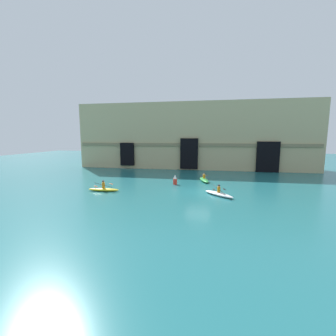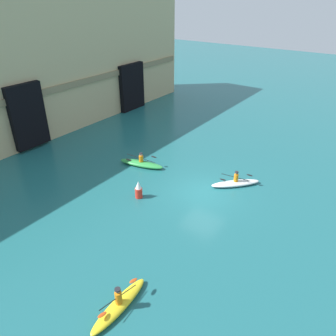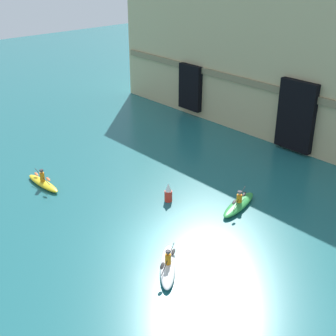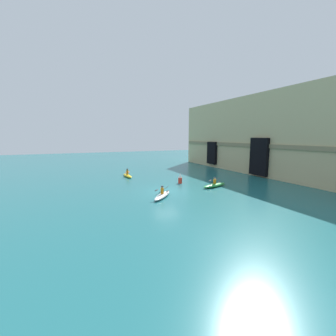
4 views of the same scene
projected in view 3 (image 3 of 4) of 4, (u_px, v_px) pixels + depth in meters
ground_plane at (161, 241)px, 24.37m from camera, size 120.00×120.00×0.00m
cliff_bluff at (329, 71)px, 33.88m from camera, size 40.82×5.88×11.44m
kayak_white at (168, 266)px, 22.16m from camera, size 2.95×2.84×1.08m
kayak_yellow at (43, 183)px, 29.86m from camera, size 3.32×0.81×1.13m
kayak_green at (239, 204)px, 27.37m from camera, size 1.65×3.57×1.08m
marker_buoy at (168, 193)px, 27.93m from camera, size 0.47×0.47×1.18m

